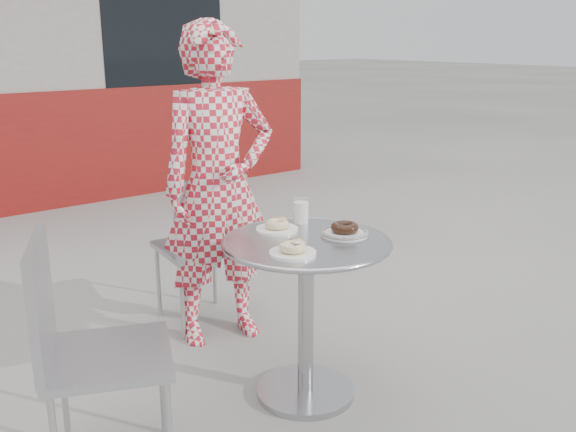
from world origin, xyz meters
TOP-DOWN VIEW (x-y plane):
  - ground at (0.00, 0.00)m, footprint 60.00×60.00m
  - bistro_table at (0.02, -0.05)m, footprint 0.67×0.67m
  - chair_far at (0.06, 0.84)m, footprint 0.42×0.42m
  - chair_left at (-0.80, -0.00)m, footprint 0.53×0.53m
  - seated_person at (0.06, 0.65)m, footprint 0.62×0.47m
  - plate_far at (0.01, 0.13)m, footprint 0.17×0.17m
  - plate_near at (-0.12, -0.14)m, footprint 0.17×0.17m
  - plate_checker at (0.18, -0.09)m, footprint 0.19×0.19m
  - milk_cup at (0.16, 0.16)m, footprint 0.07×0.07m

SIDE VIEW (x-z plane):
  - ground at x=0.00m, z-range 0.00..0.00m
  - chair_far at x=0.06m, z-range -0.15..0.64m
  - chair_left at x=-0.80m, z-range -0.16..0.68m
  - bistro_table at x=0.02m, z-range 0.17..0.85m
  - plate_checker at x=0.18m, z-range 0.66..0.71m
  - plate_far at x=0.01m, z-range 0.67..0.71m
  - plate_near at x=-0.12m, z-range 0.67..0.71m
  - milk_cup at x=0.16m, z-range 0.67..0.78m
  - seated_person at x=0.06m, z-range 0.00..1.52m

